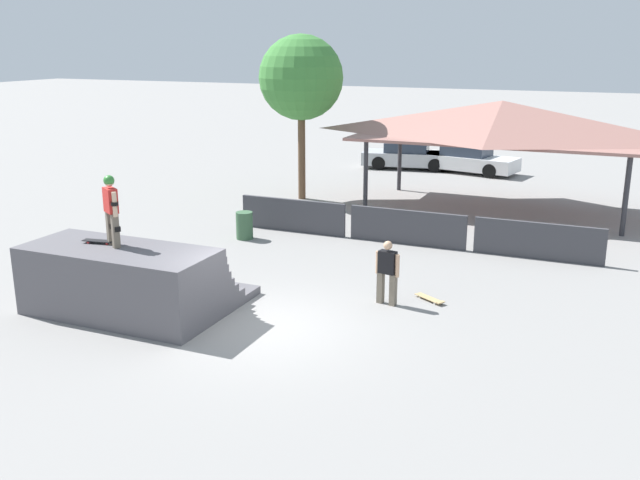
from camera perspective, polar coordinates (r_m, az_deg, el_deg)
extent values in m
plane|color=gray|center=(15.48, -4.82, -6.92)|extent=(160.00, 160.00, 0.00)
cube|color=#565459|center=(17.21, -13.93, -4.64)|extent=(4.38, 3.39, 0.19)
cube|color=#565459|center=(16.87, -14.73, -4.41)|extent=(4.38, 2.64, 0.19)
cube|color=#565459|center=(16.70, -15.07, -3.93)|extent=(4.38, 2.36, 0.19)
cube|color=#565459|center=(16.57, -15.31, -3.40)|extent=(4.38, 2.18, 0.19)
cube|color=#565459|center=(16.46, -15.50, -2.82)|extent=(4.38, 2.04, 0.19)
cube|color=#565459|center=(16.37, -15.65, -2.23)|extent=(4.38, 1.95, 0.19)
cube|color=#565459|center=(16.29, -15.77, -1.61)|extent=(4.38, 1.89, 0.19)
cube|color=#565459|center=(16.22, -15.86, -0.97)|extent=(4.38, 1.85, 0.19)
cylinder|color=silver|center=(16.89, -13.95, 0.04)|extent=(4.29, 0.07, 0.07)
cube|color=#6B6051|center=(16.14, -16.05, 0.71)|extent=(0.20, 0.20, 0.76)
cube|color=black|center=(16.14, -15.97, 0.88)|extent=(0.22, 0.20, 0.11)
cube|color=#6B6051|center=(16.45, -16.43, 0.95)|extent=(0.20, 0.20, 0.76)
cube|color=black|center=(16.45, -16.34, 1.12)|extent=(0.22, 0.20, 0.11)
cube|color=red|center=(16.15, -16.42, 3.07)|extent=(0.46, 0.40, 0.54)
cylinder|color=beige|center=(15.92, -16.11, 2.76)|extent=(0.14, 0.14, 0.54)
cylinder|color=black|center=(15.92, -16.11, 2.80)|extent=(0.21, 0.21, 0.08)
cylinder|color=beige|center=(16.40, -16.69, 3.08)|extent=(0.14, 0.14, 0.54)
cylinder|color=black|center=(16.40, -16.69, 3.12)|extent=(0.21, 0.21, 0.08)
sphere|color=beige|center=(16.07, -16.53, 4.49)|extent=(0.21, 0.21, 0.21)
sphere|color=#337F33|center=(16.07, -16.53, 4.58)|extent=(0.24, 0.24, 0.24)
cylinder|color=red|center=(16.63, -16.43, -0.16)|extent=(0.06, 0.04, 0.05)
cylinder|color=red|center=(16.52, -16.67, -0.29)|extent=(0.06, 0.04, 0.05)
cylinder|color=red|center=(16.87, -17.82, -0.06)|extent=(0.06, 0.04, 0.05)
cylinder|color=red|center=(16.76, -18.06, -0.18)|extent=(0.06, 0.04, 0.05)
cube|color=black|center=(16.69, -17.26, -0.06)|extent=(0.78, 0.32, 0.02)
cube|color=black|center=(16.51, -16.22, -0.08)|extent=(0.12, 0.21, 0.02)
cube|color=#6B6051|center=(16.73, 4.87, -3.79)|extent=(0.16, 0.16, 0.75)
cube|color=#6B6051|center=(16.58, 5.87, -4.00)|extent=(0.16, 0.16, 0.75)
cube|color=black|center=(16.45, 5.42, -1.78)|extent=(0.44, 0.27, 0.53)
cylinder|color=tan|center=(16.58, 4.65, -1.78)|extent=(0.12, 0.12, 0.53)
cylinder|color=tan|center=(16.35, 6.21, -2.07)|extent=(0.12, 0.12, 0.53)
sphere|color=tan|center=(16.33, 5.46, -0.43)|extent=(0.21, 0.21, 0.21)
cylinder|color=silver|center=(16.98, 9.50, -4.92)|extent=(0.06, 0.05, 0.05)
cylinder|color=silver|center=(16.89, 9.16, -5.02)|extent=(0.06, 0.05, 0.05)
cylinder|color=silver|center=(17.33, 8.32, -4.44)|extent=(0.06, 0.05, 0.05)
cylinder|color=silver|center=(17.24, 7.98, -4.54)|extent=(0.06, 0.05, 0.05)
cube|color=tan|center=(17.09, 8.74, -4.62)|extent=(0.81, 0.61, 0.02)
cube|color=tan|center=(16.83, 9.63, -4.92)|extent=(0.19, 0.22, 0.02)
cube|color=#3D3D42|center=(22.88, -2.19, 1.98)|extent=(3.58, 0.12, 1.05)
cube|color=#3D3D42|center=(21.56, 7.00, 1.02)|extent=(3.58, 0.12, 1.05)
cube|color=#3D3D42|center=(20.86, 17.07, -0.07)|extent=(3.58, 0.12, 1.05)
cylinder|color=#2D2D33|center=(25.56, 3.67, 5.11)|extent=(0.16, 0.16, 2.54)
cylinder|color=#2D2D33|center=(24.13, 23.29, 3.23)|extent=(0.16, 0.16, 2.54)
cylinder|color=#2D2D33|center=(29.39, 6.39, 6.43)|extent=(0.16, 0.16, 2.54)
cylinder|color=#2D2D33|center=(28.15, 23.41, 4.83)|extent=(0.16, 0.16, 2.54)
cube|color=#9E6B60|center=(26.26, 14.21, 7.87)|extent=(10.11, 4.81, 0.10)
pyramid|color=#9E6B60|center=(26.18, 14.32, 9.36)|extent=(9.91, 4.71, 1.28)
cylinder|color=brown|center=(27.51, -1.47, 6.88)|extent=(0.28, 0.28, 3.47)
sphere|color=#3D7F38|center=(27.22, -1.52, 12.87)|extent=(3.17, 3.17, 3.17)
cylinder|color=#385B3D|center=(22.15, -6.06, 1.17)|extent=(0.52, 0.52, 0.85)
cube|color=#A8AAAF|center=(34.74, 7.12, 6.51)|extent=(4.57, 2.39, 0.62)
cube|color=#283342|center=(34.67, 6.96, 7.39)|extent=(2.22, 1.75, 0.46)
cube|color=#A8AAAF|center=(34.64, 6.97, 7.77)|extent=(2.13, 1.70, 0.04)
cylinder|color=black|center=(35.40, 9.42, 6.32)|extent=(0.66, 0.30, 0.64)
cylinder|color=black|center=(33.85, 9.18, 5.91)|extent=(0.66, 0.30, 0.64)
cylinder|color=black|center=(35.71, 5.14, 6.55)|extent=(0.66, 0.30, 0.64)
cylinder|color=black|center=(34.18, 4.72, 6.15)|extent=(0.66, 0.30, 0.64)
cube|color=silver|center=(34.03, 11.78, 6.11)|extent=(4.73, 2.54, 0.62)
cube|color=#283342|center=(33.99, 11.64, 7.03)|extent=(2.32, 1.80, 0.46)
cube|color=silver|center=(33.96, 11.66, 7.41)|extent=(2.22, 1.74, 0.04)
cylinder|color=black|center=(34.25, 14.38, 5.73)|extent=(0.67, 0.32, 0.64)
cylinder|color=black|center=(32.85, 13.43, 5.39)|extent=(0.67, 0.32, 0.64)
cylinder|color=black|center=(35.29, 10.21, 6.25)|extent=(0.67, 0.32, 0.64)
cylinder|color=black|center=(33.93, 9.12, 5.93)|extent=(0.67, 0.32, 0.64)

